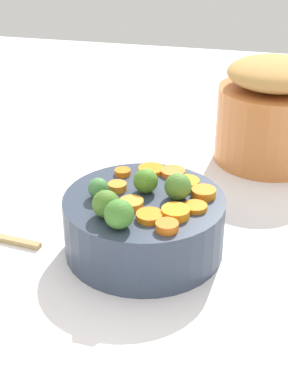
# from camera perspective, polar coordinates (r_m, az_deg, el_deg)

# --- Properties ---
(tabletop) EXTENTS (2.40, 2.40, 0.02)m
(tabletop) POSITION_cam_1_polar(r_m,az_deg,el_deg) (0.83, -2.22, -6.61)
(tabletop) COLOR white
(tabletop) RESTS_ON ground
(serving_bowl_carrots) EXTENTS (0.23, 0.23, 0.09)m
(serving_bowl_carrots) POSITION_cam_1_polar(r_m,az_deg,el_deg) (0.80, 0.00, -3.32)
(serving_bowl_carrots) COLOR #303B4D
(serving_bowl_carrots) RESTS_ON tabletop
(metal_pot) EXTENTS (0.20, 0.20, 0.14)m
(metal_pot) POSITION_cam_1_polar(r_m,az_deg,el_deg) (1.09, 12.70, 6.71)
(metal_pot) COLOR #CD763A
(metal_pot) RESTS_ON tabletop
(stuffing_mound) EXTENTS (0.18, 0.18, 0.06)m
(stuffing_mound) POSITION_cam_1_polar(r_m,az_deg,el_deg) (1.06, 13.27, 11.72)
(stuffing_mound) COLOR tan
(stuffing_mound) RESTS_ON metal_pot
(carrot_slice_0) EXTENTS (0.03, 0.03, 0.01)m
(carrot_slice_0) POSITION_cam_1_polar(r_m,az_deg,el_deg) (0.80, -2.74, 0.55)
(carrot_slice_0) COLOR orange
(carrot_slice_0) RESTS_ON serving_bowl_carrots
(carrot_slice_1) EXTENTS (0.05, 0.05, 0.01)m
(carrot_slice_1) POSITION_cam_1_polar(r_m,az_deg,el_deg) (0.73, 3.24, -2.10)
(carrot_slice_1) COLOR orange
(carrot_slice_1) RESTS_ON serving_bowl_carrots
(carrot_slice_2) EXTENTS (0.05, 0.05, 0.01)m
(carrot_slice_2) POSITION_cam_1_polar(r_m,az_deg,el_deg) (0.76, -1.30, -1.16)
(carrot_slice_2) COLOR orange
(carrot_slice_2) RESTS_ON serving_bowl_carrots
(carrot_slice_3) EXTENTS (0.03, 0.03, 0.01)m
(carrot_slice_3) POSITION_cam_1_polar(r_m,az_deg,el_deg) (0.84, -2.20, 2.04)
(carrot_slice_3) COLOR orange
(carrot_slice_3) RESTS_ON serving_bowl_carrots
(carrot_slice_4) EXTENTS (0.05, 0.05, 0.01)m
(carrot_slice_4) POSITION_cam_1_polar(r_m,az_deg,el_deg) (0.81, 4.33, 0.91)
(carrot_slice_4) COLOR orange
(carrot_slice_4) RESTS_ON serving_bowl_carrots
(carrot_slice_5) EXTENTS (0.06, 0.06, 0.01)m
(carrot_slice_5) POSITION_cam_1_polar(r_m,az_deg,el_deg) (0.85, 0.75, 2.31)
(carrot_slice_5) COLOR orange
(carrot_slice_5) RESTS_ON serving_bowl_carrots
(carrot_slice_6) EXTENTS (0.05, 0.05, 0.01)m
(carrot_slice_6) POSITION_cam_1_polar(r_m,az_deg,el_deg) (0.84, 2.98, 2.04)
(carrot_slice_6) COLOR orange
(carrot_slice_6) RESTS_ON serving_bowl_carrots
(carrot_slice_7) EXTENTS (0.04, 0.04, 0.01)m
(carrot_slice_7) POSITION_cam_1_polar(r_m,az_deg,el_deg) (0.71, 2.35, -3.52)
(carrot_slice_7) COLOR orange
(carrot_slice_7) RESTS_ON serving_bowl_carrots
(carrot_slice_8) EXTENTS (0.04, 0.04, 0.01)m
(carrot_slice_8) POSITION_cam_1_polar(r_m,az_deg,el_deg) (0.75, 5.28, -1.51)
(carrot_slice_8) COLOR orange
(carrot_slice_8) RESTS_ON serving_bowl_carrots
(carrot_slice_9) EXTENTS (0.04, 0.04, 0.01)m
(carrot_slice_9) POSITION_cam_1_polar(r_m,az_deg,el_deg) (0.73, 0.57, -2.48)
(carrot_slice_9) COLOR orange
(carrot_slice_9) RESTS_ON serving_bowl_carrots
(carrot_slice_10) EXTENTS (0.04, 0.04, 0.01)m
(carrot_slice_10) POSITION_cam_1_polar(r_m,az_deg,el_deg) (0.79, 6.10, -0.07)
(carrot_slice_10) COLOR orange
(carrot_slice_10) RESTS_ON serving_bowl_carrots
(brussels_sprout_0) EXTENTS (0.04, 0.04, 0.04)m
(brussels_sprout_0) POSITION_cam_1_polar(r_m,az_deg,el_deg) (0.77, 3.49, 0.56)
(brussels_sprout_0) COLOR #4B7D2E
(brussels_sprout_0) RESTS_ON serving_bowl_carrots
(brussels_sprout_1) EXTENTS (0.04, 0.04, 0.04)m
(brussels_sprout_1) POSITION_cam_1_polar(r_m,az_deg,el_deg) (0.79, 0.17, 1.15)
(brussels_sprout_1) COLOR #4D8727
(brussels_sprout_1) RESTS_ON serving_bowl_carrots
(brussels_sprout_2) EXTENTS (0.04, 0.04, 0.04)m
(brussels_sprout_2) POSITION_cam_1_polar(r_m,az_deg,el_deg) (0.73, -3.90, -1.22)
(brussels_sprout_2) COLOR #497628
(brussels_sprout_2) RESTS_ON serving_bowl_carrots
(brussels_sprout_3) EXTENTS (0.04, 0.04, 0.04)m
(brussels_sprout_3) POSITION_cam_1_polar(r_m,az_deg,el_deg) (0.70, -2.56, -2.27)
(brussels_sprout_3) COLOR #43802F
(brussels_sprout_3) RESTS_ON serving_bowl_carrots
(brussels_sprout_4) EXTENTS (0.03, 0.03, 0.03)m
(brussels_sprout_4) POSITION_cam_1_polar(r_m,az_deg,el_deg) (0.78, -4.65, 0.44)
(brussels_sprout_4) COLOR #448040
(brussels_sprout_4) RESTS_ON serving_bowl_carrots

